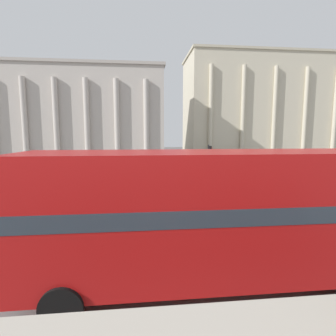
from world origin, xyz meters
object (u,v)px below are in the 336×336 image
(plaza_building_left, at_px, (79,114))
(plaza_building_right, at_px, (259,107))
(traffic_light_near, at_px, (318,181))
(car_navy, at_px, (102,183))
(traffic_light_far, at_px, (209,159))
(traffic_light_mid, at_px, (127,171))
(pedestrian_black, at_px, (99,163))
(car_maroon, at_px, (69,175))
(double_decker_bus, at_px, (211,214))
(pedestrian_white, at_px, (71,179))

(plaza_building_left, xyz_separation_m, plaza_building_right, (40.14, 10.81, 3.03))
(traffic_light_near, relative_size, car_navy, 0.84)
(car_navy, bearing_deg, traffic_light_far, -160.79)
(traffic_light_mid, xyz_separation_m, car_navy, (-2.26, 4.14, -1.55))
(car_navy, bearing_deg, pedestrian_black, -72.07)
(car_maroon, xyz_separation_m, pedestrian_black, (1.50, 9.04, 0.25))
(traffic_light_far, height_order, pedestrian_black, traffic_light_far)
(traffic_light_far, bearing_deg, pedestrian_black, 135.11)
(plaza_building_right, bearing_deg, traffic_light_far, -120.42)
(traffic_light_mid, xyz_separation_m, car_maroon, (-6.16, 8.83, -1.55))
(double_decker_bus, distance_m, car_navy, 15.45)
(double_decker_bus, distance_m, traffic_light_near, 8.38)
(plaza_building_right, xyz_separation_m, traffic_light_mid, (-29.75, -44.37, -9.25))
(traffic_light_near, height_order, pedestrian_black, traffic_light_near)
(double_decker_bus, xyz_separation_m, pedestrian_black, (-7.57, 28.19, -1.38))
(plaza_building_right, bearing_deg, double_decker_bus, -116.14)
(plaza_building_right, distance_m, traffic_light_mid, 54.22)
(traffic_light_near, height_order, traffic_light_mid, traffic_light_near)
(plaza_building_right, bearing_deg, traffic_light_near, -111.85)
(plaza_building_left, height_order, pedestrian_black, plaza_building_left)
(plaza_building_right, bearing_deg, traffic_light_mid, -123.84)
(car_maroon, distance_m, pedestrian_white, 4.39)
(double_decker_bus, height_order, plaza_building_right, plaza_building_right)
(plaza_building_left, bearing_deg, car_maroon, -80.29)
(traffic_light_near, relative_size, pedestrian_black, 2.14)
(plaza_building_right, relative_size, traffic_light_far, 9.53)
(traffic_light_near, height_order, pedestrian_white, traffic_light_near)
(traffic_light_near, height_order, traffic_light_far, traffic_light_far)
(traffic_light_near, relative_size, traffic_light_far, 0.95)
(car_navy, bearing_deg, traffic_light_near, 149.27)
(pedestrian_black, bearing_deg, pedestrian_white, -85.93)
(double_decker_bus, relative_size, traffic_light_far, 2.86)
(traffic_light_near, distance_m, traffic_light_far, 11.79)
(double_decker_bus, relative_size, car_navy, 2.55)
(plaza_building_left, height_order, pedestrian_white, plaza_building_left)
(plaza_building_right, bearing_deg, pedestrian_black, -142.40)
(car_maroon, bearing_deg, car_navy, -177.39)
(car_navy, bearing_deg, car_maroon, -42.28)
(car_maroon, bearing_deg, plaza_building_right, -82.39)
(car_maroon, bearing_deg, double_decker_bus, 168.23)
(double_decker_bus, xyz_separation_m, traffic_light_near, (6.85, 4.83, -0.01))
(car_navy, relative_size, pedestrian_white, 2.40)
(double_decker_bus, relative_size, plaza_building_right, 0.30)
(plaza_building_right, relative_size, pedestrian_white, 20.45)
(traffic_light_mid, bearing_deg, pedestrian_white, 136.76)
(double_decker_bus, height_order, plaza_building_left, plaza_building_left)
(car_navy, bearing_deg, plaza_building_left, -66.55)
(car_maroon, height_order, pedestrian_black, pedestrian_black)
(traffic_light_near, distance_m, car_maroon, 21.48)
(car_maroon, distance_m, pedestrian_black, 9.16)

